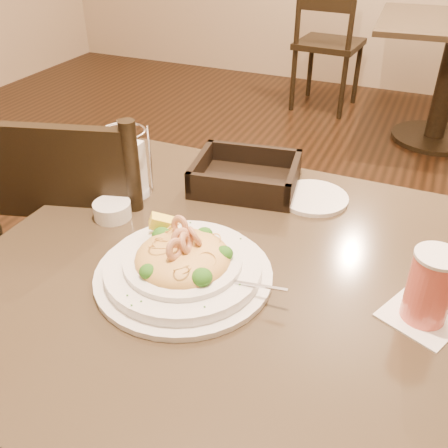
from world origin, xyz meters
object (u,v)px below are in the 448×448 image
at_px(dining_chair_near, 93,250).
at_px(side_plate, 313,198).
at_px(bread_basket, 246,178).
at_px(butter_ramekin, 112,210).
at_px(drink_glass, 430,287).
at_px(pasta_bowl, 183,264).
at_px(main_table, 220,350).
at_px(dining_chair_far, 328,38).
at_px(napkin_caddy, 127,168).

distance_m(dining_chair_near, side_plate, 0.62).
distance_m(bread_basket, butter_ramekin, 0.32).
bearing_deg(drink_glass, pasta_bowl, -171.00).
bearing_deg(main_table, pasta_bowl, -127.66).
distance_m(dining_chair_far, pasta_bowl, 2.96).
relative_size(main_table, butter_ramekin, 11.17).
height_order(drink_glass, bread_basket, drink_glass).
bearing_deg(side_plate, butter_ramekin, -146.86).
xyz_separation_m(dining_chair_far, pasta_bowl, (0.42, -2.92, 0.26)).
bearing_deg(butter_ramekin, pasta_bowl, -27.13).
relative_size(dining_chair_near, side_plate, 5.84).
height_order(side_plate, butter_ramekin, butter_ramekin).
height_order(main_table, bread_basket, bread_basket).
bearing_deg(napkin_caddy, main_table, -27.85).
height_order(dining_chair_near, bread_basket, dining_chair_near).
distance_m(dining_chair_near, dining_chair_far, 2.67).
bearing_deg(drink_glass, dining_chair_near, 167.56).
bearing_deg(napkin_caddy, drink_glass, -13.00).
distance_m(main_table, dining_chair_near, 0.50).
bearing_deg(dining_chair_far, drink_glass, 110.26).
relative_size(drink_glass, side_plate, 0.94).
bearing_deg(dining_chair_far, side_plate, 106.53).
bearing_deg(pasta_bowl, napkin_caddy, 139.51).
distance_m(dining_chair_far, side_plate, 2.63).
bearing_deg(pasta_bowl, drink_glass, 9.00).
bearing_deg(dining_chair_far, napkin_caddy, 97.63).
relative_size(dining_chair_near, dining_chair_far, 1.00).
xyz_separation_m(pasta_bowl, side_plate, (0.14, 0.37, -0.02)).
bearing_deg(dining_chair_far, bread_basket, 102.95).
bearing_deg(main_table, napkin_caddy, 152.15).
distance_m(drink_glass, butter_ramekin, 0.64).
relative_size(dining_chair_far, pasta_bowl, 2.60).
relative_size(main_table, dining_chair_near, 0.97).
relative_size(main_table, bread_basket, 3.39).
xyz_separation_m(dining_chair_near, drink_glass, (0.83, -0.18, 0.29)).
distance_m(dining_chair_far, napkin_caddy, 2.72).
bearing_deg(napkin_caddy, pasta_bowl, -40.49).
height_order(drink_glass, napkin_caddy, napkin_caddy).
xyz_separation_m(bread_basket, butter_ramekin, (-0.21, -0.24, -0.01)).
bearing_deg(main_table, bread_basket, 102.58).
bearing_deg(main_table, dining_chair_near, 157.98).
bearing_deg(napkin_caddy, dining_chair_near, 169.81).
bearing_deg(dining_chair_near, side_plate, 175.66).
xyz_separation_m(dining_chair_far, side_plate, (0.56, -2.55, 0.23)).
distance_m(dining_chair_far, bread_basket, 2.60).
bearing_deg(pasta_bowl, butter_ramekin, 152.87).
xyz_separation_m(napkin_caddy, butter_ramekin, (0.02, -0.10, -0.05)).
height_order(napkin_caddy, side_plate, napkin_caddy).
bearing_deg(drink_glass, napkin_caddy, 167.00).
bearing_deg(side_plate, dining_chair_near, -168.03).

